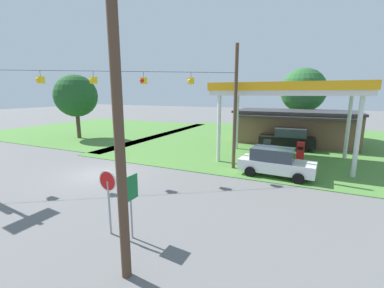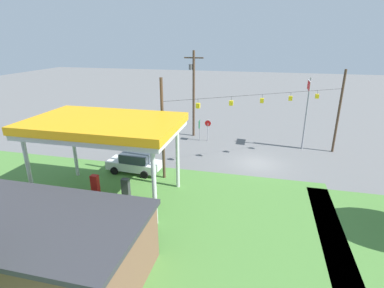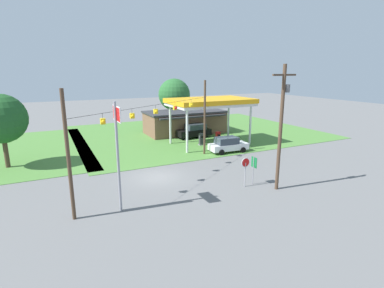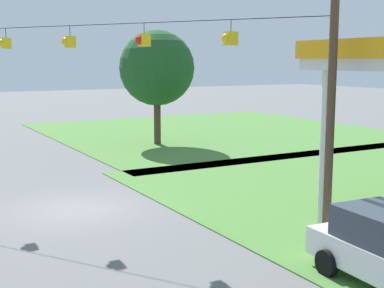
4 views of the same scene
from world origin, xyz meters
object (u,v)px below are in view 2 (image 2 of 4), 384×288
gas_station_canopy (104,126)px  fuel_pump_near (126,189)px  car_at_pumps_front (135,162)px  stop_sign_roadside (208,126)px  route_sign (200,126)px  gas_station_store (24,246)px  fuel_pump_far (95,185)px  stop_sign_overhead (307,101)px  utility_pole_main (193,90)px  car_at_pumps_rear (76,217)px

gas_station_canopy → fuel_pump_near: bearing=-179.9°
car_at_pumps_front → stop_sign_roadside: size_ratio=1.88×
fuel_pump_near → stop_sign_roadside: bearing=-103.6°
car_at_pumps_front → route_sign: 10.40m
gas_station_store → fuel_pump_far: bearing=-82.6°
stop_sign_overhead → utility_pole_main: utility_pole_main is taller
stop_sign_overhead → gas_station_canopy: bearing=43.2°
gas_station_store → car_at_pumps_front: bearing=-91.0°
fuel_pump_far → stop_sign_overhead: 21.86m
car_at_pumps_front → car_at_pumps_rear: 8.77m
fuel_pump_near → car_at_pumps_rear: bearing=74.9°
gas_station_canopy → car_at_pumps_front: (-0.04, -4.38, -4.51)m
fuel_pump_far → car_at_pumps_rear: 4.59m
gas_station_store → car_at_pumps_rear: (-0.26, -3.74, -0.72)m
fuel_pump_far → utility_pole_main: bearing=-103.8°
gas_station_store → car_at_pumps_front: size_ratio=2.57×
fuel_pump_near → fuel_pump_far: (2.50, 0.00, 0.00)m
fuel_pump_near → car_at_pumps_rear: 4.56m
gas_station_canopy → stop_sign_overhead: bearing=-136.8°
gas_station_canopy → utility_pole_main: 15.97m
car_at_pumps_front → car_at_pumps_rear: bearing=93.5°
car_at_pumps_rear → stop_sign_roadside: bearing=72.7°
gas_station_canopy → fuel_pump_near: size_ratio=6.61×
stop_sign_roadside → stop_sign_overhead: stop_sign_overhead is taller
gas_station_store → stop_sign_overhead: bearing=-124.3°
fuel_pump_near → route_sign: 14.31m
fuel_pump_near → stop_sign_roadside: size_ratio=0.63×
gas_station_canopy → car_at_pumps_rear: (-0.07, 4.39, -4.43)m
stop_sign_overhead → car_at_pumps_front: bearing=32.9°
car_at_pumps_front → utility_pole_main: utility_pole_main is taller
gas_station_canopy → gas_station_store: 8.94m
route_sign → utility_pole_main: bearing=-56.3°
route_sign → car_at_pumps_front: bearing=69.1°
fuel_pump_near → route_sign: bearing=-100.0°
gas_station_store → stop_sign_overhead: size_ratio=1.60×
stop_sign_overhead → utility_pole_main: size_ratio=0.76×
gas_station_canopy → stop_sign_overhead: (-14.92, -14.01, -0.24)m
gas_station_store → stop_sign_roadside: (-4.88, -22.31, 0.08)m
car_at_pumps_rear → utility_pole_main: 20.80m
fuel_pump_far → utility_pole_main: utility_pole_main is taller
car_at_pumps_rear → gas_station_canopy: bearing=87.5°
car_at_pumps_front → stop_sign_roadside: bearing=-112.1°
gas_station_store → car_at_pumps_rear: 3.81m
fuel_pump_far → car_at_pumps_front: bearing=-106.4°
fuel_pump_near → stop_sign_overhead: stop_sign_overhead is taller
stop_sign_roadside → car_at_pumps_front: bearing=-115.4°
gas_station_canopy → gas_station_store: (0.19, 8.13, -3.71)m
car_at_pumps_front → car_at_pumps_rear: (-0.03, 8.77, 0.08)m
fuel_pump_near → utility_pole_main: size_ratio=0.16×
fuel_pump_far → stop_sign_overhead: (-16.17, -14.01, 4.46)m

